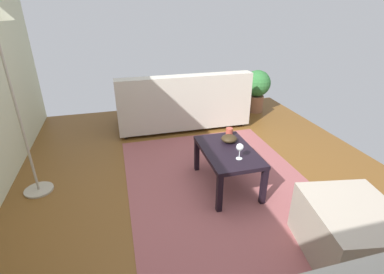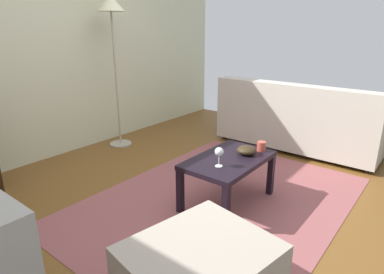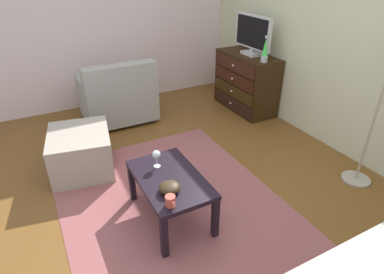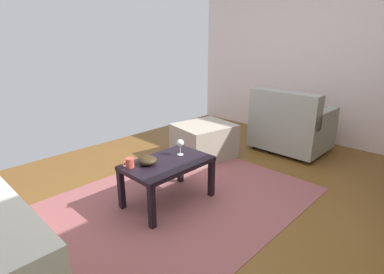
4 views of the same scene
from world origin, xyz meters
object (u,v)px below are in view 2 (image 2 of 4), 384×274
wine_glass (219,152)px  standing_lamp (112,18)px  mug (262,146)px  bowl_decorative (247,150)px  couch_large (298,122)px  coffee_table (229,165)px

wine_glass → standing_lamp: bearing=72.8°
mug → wine_glass: bearing=168.5°
bowl_decorative → couch_large: size_ratio=0.09×
bowl_decorative → standing_lamp: bearing=83.2°
wine_glass → mug: (0.51, -0.10, -0.07)m
wine_glass → bowl_decorative: bearing=-6.8°
coffee_table → bowl_decorative: bearing=-23.9°
couch_large → standing_lamp: (-1.33, 1.82, 1.22)m
couch_large → standing_lamp: size_ratio=1.07×
mug → standing_lamp: 2.30m
bowl_decorative → standing_lamp: 2.26m
mug → couch_large: size_ratio=0.06×
wine_glass → standing_lamp: (0.59, 1.92, 1.01)m
couch_large → coffee_table: bearing=-177.7°
standing_lamp → coffee_table: bearing=-101.9°
coffee_table → mug: size_ratio=7.04×
coffee_table → wine_glass: bearing=-171.0°
wine_glass → bowl_decorative: (0.36, -0.04, -0.08)m
wine_glass → mug: 0.53m
mug → bowl_decorative: bearing=158.1°
couch_large → standing_lamp: standing_lamp is taller
wine_glass → couch_large: 1.93m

